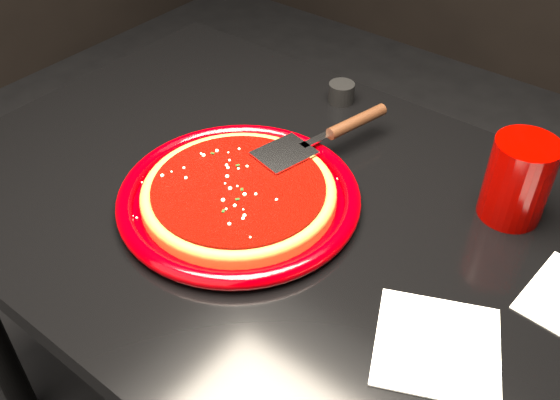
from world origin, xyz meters
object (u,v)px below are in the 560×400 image
object	(u,v)px
cup	(518,180)
pizza_server	(324,135)
plate	(239,197)
ramekin	(341,93)
table	(288,347)

from	to	relation	value
cup	pizza_server	bearing A→B (deg)	-169.11
plate	pizza_server	world-z (taller)	pizza_server
plate	ramekin	size ratio (longest dim) A/B	7.62
table	cup	xyz separation A→B (m)	(0.28, 0.20, 0.44)
plate	cup	size ratio (longest dim) A/B	2.86
plate	pizza_server	bearing A→B (deg)	79.87
table	cup	world-z (taller)	cup
pizza_server	plate	bearing A→B (deg)	-86.99
plate	pizza_server	distance (m)	0.19
table	ramekin	distance (m)	0.52
table	plate	world-z (taller)	plate
plate	cup	xyz separation A→B (m)	(0.35, 0.25, 0.05)
cup	table	bearing A→B (deg)	-144.53
ramekin	table	bearing A→B (deg)	-70.03
cup	ramekin	xyz separation A→B (m)	(-0.40, 0.12, -0.05)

